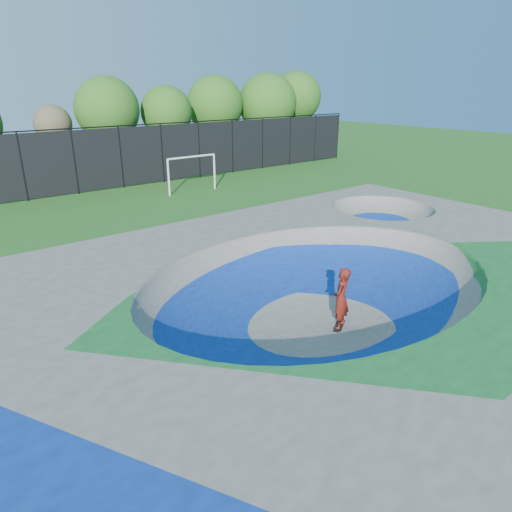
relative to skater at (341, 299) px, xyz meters
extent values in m
plane|color=#1F5417|center=(-0.11, 0.72, -0.91)|extent=(120.00, 120.00, 0.00)
cube|color=gray|center=(-0.11, 0.72, -0.16)|extent=(22.00, 14.00, 1.50)
imported|color=#AD1F0D|center=(0.00, 0.00, 0.00)|extent=(0.79, 0.68, 1.82)
cube|color=black|center=(0.00, 0.00, -0.89)|extent=(0.78, 0.60, 0.05)
cylinder|color=silver|center=(4.14, 17.67, 0.21)|extent=(0.12, 0.12, 2.24)
cylinder|color=silver|center=(7.51, 17.67, 0.21)|extent=(0.12, 0.12, 2.24)
cylinder|color=silver|center=(5.82, 17.67, 1.33)|extent=(3.37, 0.12, 0.12)
cylinder|color=black|center=(-3.11, 21.72, 1.09)|extent=(0.09, 0.09, 4.00)
cylinder|color=black|center=(-0.11, 21.72, 1.09)|extent=(0.09, 0.09, 4.00)
cylinder|color=black|center=(2.89, 21.72, 1.09)|extent=(0.09, 0.09, 4.00)
cylinder|color=black|center=(5.89, 21.72, 1.09)|extent=(0.09, 0.09, 4.00)
cylinder|color=black|center=(8.89, 21.72, 1.09)|extent=(0.09, 0.09, 4.00)
cylinder|color=black|center=(11.89, 21.72, 1.09)|extent=(0.09, 0.09, 4.00)
cylinder|color=black|center=(14.89, 21.72, 1.09)|extent=(0.09, 0.09, 4.00)
cylinder|color=black|center=(17.89, 21.72, 1.09)|extent=(0.09, 0.09, 4.00)
cylinder|color=black|center=(20.89, 21.72, 1.09)|extent=(0.09, 0.09, 4.00)
cylinder|color=black|center=(23.89, 21.72, 1.09)|extent=(0.09, 0.09, 4.00)
cube|color=black|center=(-0.11, 21.72, 1.09)|extent=(48.00, 0.03, 3.80)
cylinder|color=black|center=(-0.11, 21.72, 3.09)|extent=(48.00, 0.08, 0.08)
cylinder|color=#4C3C26|center=(0.52, 27.55, 0.48)|extent=(0.44, 0.44, 2.79)
sphere|color=brown|center=(0.52, 27.55, 2.98)|extent=(2.60, 2.60, 2.60)
cylinder|color=#4C3C26|center=(4.28, 26.79, 0.61)|extent=(0.44, 0.44, 3.04)
sphere|color=#285B17|center=(4.28, 26.79, 3.88)|extent=(4.67, 4.67, 4.67)
cylinder|color=#4C3C26|center=(9.02, 26.63, 0.55)|extent=(0.44, 0.44, 2.92)
sphere|color=#285B17|center=(9.02, 26.63, 3.53)|extent=(4.06, 4.06, 4.06)
cylinder|color=#4C3C26|center=(14.28, 27.57, 0.59)|extent=(0.44, 0.44, 2.99)
sphere|color=#285B17|center=(14.28, 27.57, 3.93)|extent=(4.93, 4.93, 4.93)
cylinder|color=#4C3C26|center=(19.00, 26.06, 0.54)|extent=(0.44, 0.44, 2.91)
sphere|color=#285B17|center=(19.00, 26.06, 3.98)|extent=(5.28, 5.28, 5.28)
cylinder|color=#4C3C26|center=(23.69, 27.29, 0.84)|extent=(0.44, 0.44, 3.50)
sphere|color=#285B17|center=(23.69, 27.29, 4.42)|extent=(4.87, 4.87, 4.87)
camera|label=1|loc=(-9.00, -7.51, 5.61)|focal=32.00mm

